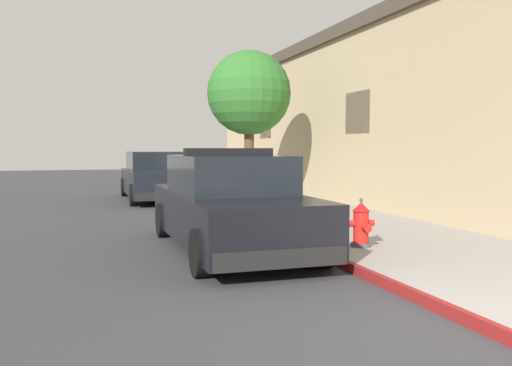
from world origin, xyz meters
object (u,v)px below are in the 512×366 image
parked_car_silver_ahead (156,177)px  street_tree (249,94)px  fire_hydrant (361,225)px  police_cruiser (230,205)px

parked_car_silver_ahead → street_tree: (2.32, -2.75, 2.49)m
fire_hydrant → police_cruiser: bearing=149.9°
fire_hydrant → street_tree: (0.46, 7.48, 2.75)m
police_cruiser → fire_hydrant: bearing=-30.1°
street_tree → fire_hydrant: bearing=-93.5°
parked_car_silver_ahead → police_cruiser: bearing=-89.9°
police_cruiser → fire_hydrant: police_cruiser is taller
police_cruiser → street_tree: size_ratio=1.12×
fire_hydrant → street_tree: street_tree is taller
police_cruiser → parked_car_silver_ahead: bearing=90.1°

